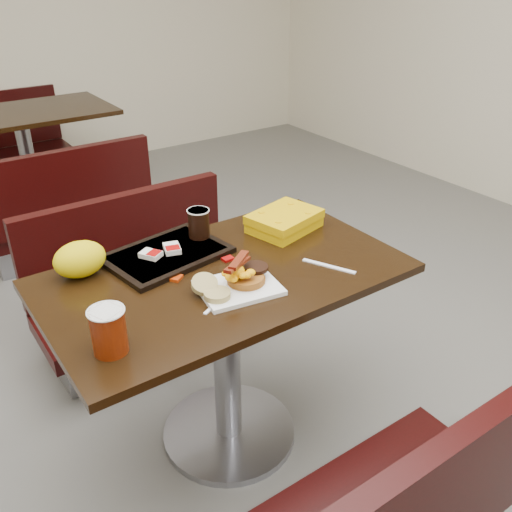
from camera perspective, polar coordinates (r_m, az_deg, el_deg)
floor at (r=2.35m, az=-2.73°, el=-17.62°), size 6.00×7.00×0.01m
table_near at (r=2.10m, az=-2.96°, el=-10.52°), size 1.20×0.70×0.75m
bench_near_s at (r=1.73m, az=10.63°, el=-22.85°), size 1.00×0.46×0.72m
bench_near_n at (r=2.63m, az=-11.15°, el=-2.66°), size 1.00×0.46×0.72m
table_far at (r=4.29m, az=-22.06°, el=8.53°), size 1.20×0.70×0.75m
bench_far_s at (r=3.66m, az=-19.15°, el=5.48°), size 1.00×0.46×0.72m
bench_far_n at (r=4.96m, az=-24.16°, el=10.44°), size 1.00×0.46×0.72m
platter at (r=1.79m, az=-1.77°, el=-3.23°), size 0.28×0.23×0.01m
pancake_stack at (r=1.80m, az=-1.01°, el=-2.25°), size 0.14×0.14×0.03m
sausage_patty at (r=1.82m, az=-0.01°, el=-1.19°), size 0.10×0.10×0.01m
scrambled_eggs at (r=1.76m, az=-1.93°, el=-1.66°), size 0.10×0.09×0.04m
bacon_strips at (r=1.75m, az=-1.91°, el=-0.78°), size 0.16×0.13×0.01m
muffin_bottom at (r=1.72m, az=-3.97°, el=-3.92°), size 0.10×0.10×0.02m
muffin_top at (r=1.76m, az=-5.25°, el=-2.86°), size 0.10×0.10×0.05m
coffee_cup_near at (r=1.54m, az=-14.74°, el=-7.39°), size 0.10×0.10×0.13m
fork at (r=1.71m, az=-4.43°, el=-5.17°), size 0.12×0.07×0.00m
knife at (r=1.93m, az=7.41°, el=-1.03°), size 0.10×0.18×0.00m
condiment_syrup at (r=1.86m, az=-8.09°, el=-2.22°), size 0.05×0.05×0.01m
condiment_ketchup at (r=1.96m, az=-2.88°, el=-0.29°), size 0.04×0.03×0.01m
tray at (r=2.00m, az=-9.09°, el=0.15°), size 0.45×0.35×0.02m
hashbrown_sleeve_left at (r=1.97m, az=-10.65°, el=0.16°), size 0.08×0.09×0.02m
hashbrown_sleeve_right at (r=1.99m, az=-8.53°, el=0.77°), size 0.07×0.09×0.02m
coffee_cup_far at (r=2.06m, az=-5.84°, el=3.32°), size 0.10×0.10×0.11m
clamshell at (r=2.16m, az=2.91°, el=3.58°), size 0.30×0.25×0.07m
paper_bag at (r=1.93m, az=-17.48°, el=-0.31°), size 0.19×0.15×0.12m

